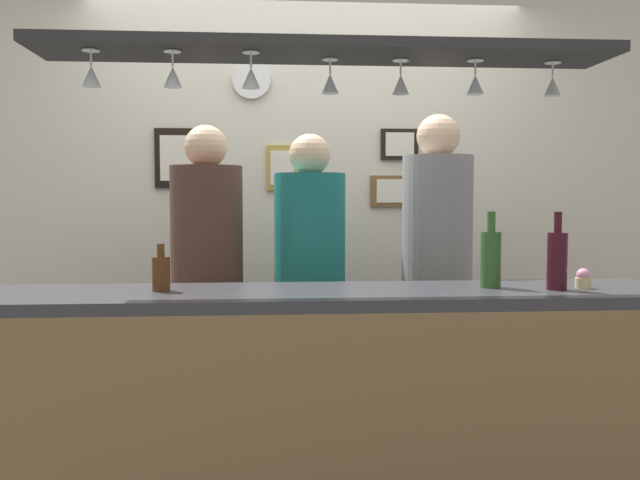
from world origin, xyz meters
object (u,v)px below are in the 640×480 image
at_px(person_middle_teal_shirt, 310,273).
at_px(bottle_beer_brown_stubby, 161,272).
at_px(wall_clock, 251,80).
at_px(person_right_grey_shirt, 437,259).
at_px(bottle_champagne_green, 491,257).
at_px(cupcake, 583,279).
at_px(person_left_brown_shirt, 207,269).
at_px(picture_frame_crest, 282,168).
at_px(picture_frame_caricature, 178,158).
at_px(picture_frame_lower_pair, 396,191).
at_px(picture_frame_upper_small, 400,144).
at_px(bottle_wine_dark_red, 557,259).

height_order(person_middle_teal_shirt, bottle_beer_brown_stubby, person_middle_teal_shirt).
bearing_deg(wall_clock, person_right_grey_shirt, -38.30).
relative_size(bottle_champagne_green, cupcake, 3.85).
relative_size(person_left_brown_shirt, picture_frame_crest, 6.59).
bearing_deg(picture_frame_caricature, bottle_beer_brown_stubby, -85.59).
distance_m(cupcake, wall_clock, 2.17).
xyz_separation_m(person_middle_teal_shirt, bottle_beer_brown_stubby, (-0.61, -0.65, 0.08)).
height_order(bottle_champagne_green, cupcake, bottle_champagne_green).
distance_m(person_left_brown_shirt, picture_frame_lower_pair, 1.32).
xyz_separation_m(picture_frame_crest, wall_clock, (-0.18, -0.01, 0.50)).
bearing_deg(picture_frame_lower_pair, picture_frame_crest, 180.00).
xyz_separation_m(bottle_champagne_green, picture_frame_upper_small, (-0.10, 1.37, 0.55)).
relative_size(picture_frame_lower_pair, wall_clock, 1.36).
distance_m(bottle_champagne_green, picture_frame_crest, 1.63).
bearing_deg(picture_frame_crest, picture_frame_caricature, 180.00).
height_order(person_left_brown_shirt, cupcake, person_left_brown_shirt).
bearing_deg(bottle_beer_brown_stubby, bottle_champagne_green, 0.40).
bearing_deg(picture_frame_caricature, person_left_brown_shirt, -72.93).
bearing_deg(person_middle_teal_shirt, picture_frame_lower_pair, 52.78).
xyz_separation_m(bottle_wine_dark_red, picture_frame_lower_pair, (-0.35, 1.46, 0.28)).
distance_m(picture_frame_crest, wall_clock, 0.53).
height_order(person_right_grey_shirt, bottle_wine_dark_red, person_right_grey_shirt).
bearing_deg(picture_frame_crest, picture_frame_lower_pair, 0.00).
bearing_deg(person_right_grey_shirt, picture_frame_crest, 135.38).
distance_m(bottle_beer_brown_stubby, picture_frame_lower_pair, 1.83).
xyz_separation_m(person_middle_teal_shirt, picture_frame_lower_pair, (0.55, 0.72, 0.40)).
xyz_separation_m(picture_frame_lower_pair, picture_frame_caricature, (-1.26, 0.00, 0.19)).
distance_m(person_left_brown_shirt, bottle_wine_dark_red, 1.58).
distance_m(person_right_grey_shirt, bottle_wine_dark_red, 0.79).
bearing_deg(person_left_brown_shirt, picture_frame_crest, 62.69).
relative_size(person_middle_teal_shirt, bottle_beer_brown_stubby, 9.31).
height_order(picture_frame_caricature, picture_frame_crest, picture_frame_caricature).
distance_m(person_right_grey_shirt, cupcake, 0.81).
xyz_separation_m(cupcake, picture_frame_upper_small, (-0.45, 1.42, 0.63)).
xyz_separation_m(bottle_champagne_green, picture_frame_lower_pair, (-0.12, 1.37, 0.28)).
height_order(person_middle_teal_shirt, wall_clock, wall_clock).
bearing_deg(cupcake, person_middle_teal_shirt, 145.76).
xyz_separation_m(person_left_brown_shirt, person_middle_teal_shirt, (0.49, 0.00, -0.02)).
relative_size(bottle_champagne_green, bottle_beer_brown_stubby, 1.67).
relative_size(bottle_beer_brown_stubby, picture_frame_lower_pair, 0.60).
bearing_deg(cupcake, bottle_beer_brown_stubby, 178.39).
relative_size(person_left_brown_shirt, cupcake, 21.97).
bearing_deg(bottle_champagne_green, picture_frame_caricature, 135.36).
bearing_deg(picture_frame_crest, picture_frame_upper_small, 0.00).
height_order(bottle_champagne_green, picture_frame_caricature, picture_frame_caricature).
bearing_deg(picture_frame_caricature, picture_frame_crest, 0.00).
bearing_deg(picture_frame_crest, cupcake, -51.30).
height_order(person_middle_teal_shirt, picture_frame_caricature, picture_frame_caricature).
relative_size(person_left_brown_shirt, wall_clock, 7.79).
bearing_deg(wall_clock, person_middle_teal_shirt, -68.01).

